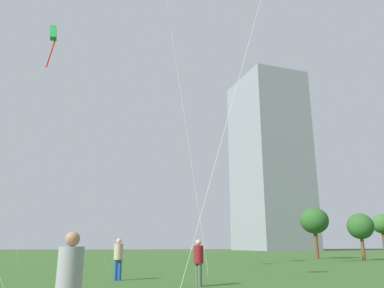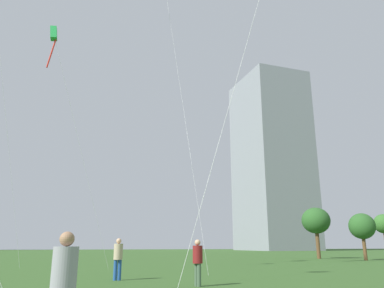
# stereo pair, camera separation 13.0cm
# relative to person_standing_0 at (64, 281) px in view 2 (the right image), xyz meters

# --- Properties ---
(person_standing_0) EXTENTS (0.40, 0.40, 1.78)m
(person_standing_0) POSITION_rel_person_standing_0_xyz_m (0.00, 0.00, 0.00)
(person_standing_0) COLOR #2D2D33
(person_standing_0) RESTS_ON ground
(person_standing_2) EXTENTS (0.40, 0.40, 1.79)m
(person_standing_2) POSITION_rel_person_standing_0_xyz_m (4.53, 8.51, 0.00)
(person_standing_2) COLOR #3F593F
(person_standing_2) RESTS_ON ground
(person_standing_3) EXTENTS (0.42, 0.42, 1.88)m
(person_standing_3) POSITION_rel_person_standing_0_xyz_m (1.63, 11.99, 0.06)
(person_standing_3) COLOR #1E478C
(person_standing_3) RESTS_ON ground
(kite_flying_4) EXTENTS (4.93, 3.69, 15.98)m
(kite_flying_4) POSITION_rel_person_standing_0_xyz_m (-3.00, 17.58, 14.13)
(kite_flying_4) COLOR silver
(kite_flying_4) RESTS_ON ground
(park_tree_0) EXTENTS (2.29, 2.29, 5.19)m
(park_tree_0) POSITION_rel_person_standing_0_xyz_m (34.29, 31.98, 2.95)
(park_tree_0) COLOR brown
(park_tree_0) RESTS_ON ground
(park_tree_1) EXTENTS (2.77, 2.77, 4.93)m
(park_tree_1) POSITION_rel_person_standing_0_xyz_m (28.67, 28.82, 2.49)
(park_tree_1) COLOR brown
(park_tree_1) RESTS_ON ground
(park_tree_2) EXTENTS (3.41, 3.41, 6.05)m
(park_tree_2) POSITION_rel_person_standing_0_xyz_m (26.85, 34.68, 3.41)
(park_tree_2) COLOR brown
(park_tree_2) RESTS_ON ground
(distant_highrise_1) EXTENTS (20.37, 24.50, 56.89)m
(distant_highrise_1) POSITION_rel_person_standing_0_xyz_m (56.24, 103.26, 27.42)
(distant_highrise_1) COLOR gray
(distant_highrise_1) RESTS_ON ground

